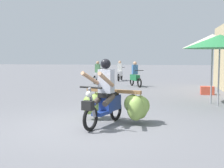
{
  "coord_description": "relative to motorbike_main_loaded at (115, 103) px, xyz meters",
  "views": [
    {
      "loc": [
        1.84,
        -6.34,
        1.6
      ],
      "look_at": [
        0.39,
        1.27,
        0.9
      ],
      "focal_mm": 46.44,
      "sensor_mm": 36.0,
      "label": 1
    }
  ],
  "objects": [
    {
      "name": "market_umbrella_near_shop",
      "position": [
        2.92,
        3.07,
        1.63
      ],
      "size": [
        2.34,
        2.34,
        2.36
      ],
      "color": "#99999E",
      "rests_on": "ground"
    },
    {
      "name": "motorbike_main_loaded",
      "position": [
        0.0,
        0.0,
        0.0
      ],
      "size": [
        1.84,
        1.94,
        1.58
      ],
      "color": "black",
      "rests_on": "ground"
    },
    {
      "name": "motorbike_distant_ahead_right",
      "position": [
        -0.51,
        9.17,
        0.07
      ],
      "size": [
        0.89,
        1.46,
        1.4
      ],
      "color": "black",
      "rests_on": "ground"
    },
    {
      "name": "motorbike_distant_ahead_left",
      "position": [
        -2.0,
        13.02,
        0.07
      ],
      "size": [
        0.5,
        1.62,
        1.4
      ],
      "color": "black",
      "rests_on": "ground"
    },
    {
      "name": "ground_plane",
      "position": [
        -0.61,
        -0.6,
        -0.5
      ],
      "size": [
        120.0,
        120.0,
        0.0
      ],
      "primitive_type": "plane",
      "color": "slate"
    },
    {
      "name": "motorbike_distant_far_ahead",
      "position": [
        -3.01,
        10.68,
        0.07
      ],
      "size": [
        0.54,
        1.61,
        1.4
      ],
      "color": "black",
      "rests_on": "ground"
    },
    {
      "name": "produce_crate",
      "position": [
        2.98,
        6.18,
        -0.32
      ],
      "size": [
        0.56,
        0.4,
        0.36
      ],
      "primitive_type": "cube",
      "color": "#CC4C38",
      "rests_on": "ground"
    },
    {
      "name": "market_umbrella_further_along",
      "position": [
        2.76,
        3.55,
        1.66
      ],
      "size": [
        2.06,
        2.06,
        2.41
      ],
      "color": "#99999E",
      "rests_on": "ground"
    }
  ]
}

